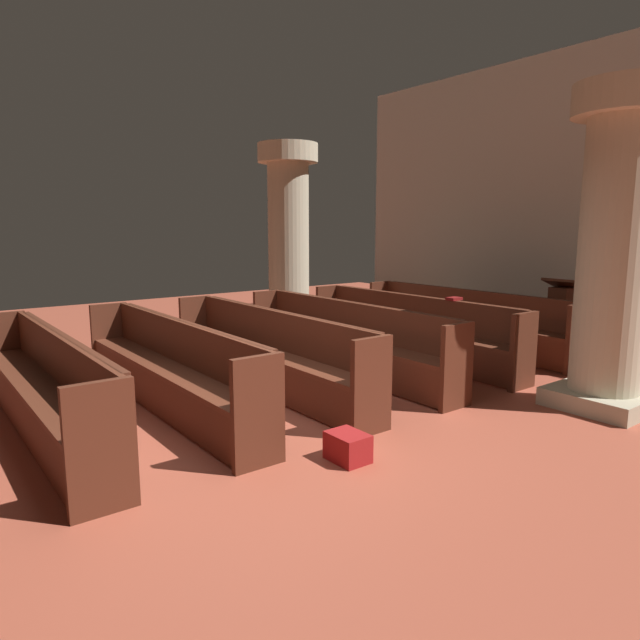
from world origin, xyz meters
TOP-DOWN VIEW (x-y plane):
  - ground_plane at (0.00, 0.00)m, footprint 19.20×19.20m
  - back_wall at (0.00, 6.08)m, footprint 10.00×0.16m
  - pew_row_0 at (-1.10, 4.16)m, footprint 3.57×0.47m
  - pew_row_1 at (-1.10, 3.01)m, footprint 3.57×0.46m
  - pew_row_2 at (-1.10, 1.87)m, footprint 3.57×0.46m
  - pew_row_3 at (-1.10, 0.73)m, footprint 3.57×0.46m
  - pew_row_4 at (-1.10, -0.41)m, footprint 3.57×0.46m
  - pew_row_5 at (-1.10, -1.56)m, footprint 3.57×0.47m
  - pillar_aisle_side at (1.52, 3.09)m, footprint 0.98×0.98m
  - pillar_far_side at (-3.66, 2.79)m, footprint 0.98×0.98m
  - lectern at (-0.08, 5.05)m, footprint 0.48×0.45m
  - hymn_book at (-0.50, 3.20)m, footprint 0.13×0.19m
  - kneeler_box_red at (0.97, 0.18)m, footprint 0.32×0.25m

SIDE VIEW (x-z plane):
  - ground_plane at x=0.00m, z-range 0.00..0.00m
  - kneeler_box_red at x=0.97m, z-range 0.00..0.22m
  - lectern at x=-0.08m, z-range -0.09..0.99m
  - pew_row_0 at x=-1.10m, z-range 0.03..0.90m
  - pew_row_1 at x=-1.10m, z-range 0.03..0.90m
  - pew_row_2 at x=-1.10m, z-range 0.03..0.90m
  - pew_row_3 at x=-1.10m, z-range 0.03..0.90m
  - pew_row_4 at x=-1.10m, z-range 0.03..0.90m
  - pew_row_5 at x=-1.10m, z-range 0.03..0.90m
  - hymn_book at x=-0.50m, z-range 0.87..0.91m
  - pillar_aisle_side at x=1.52m, z-range 0.07..3.19m
  - pillar_far_side at x=-3.66m, z-range 0.07..3.19m
  - back_wall at x=0.00m, z-range 0.00..4.50m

